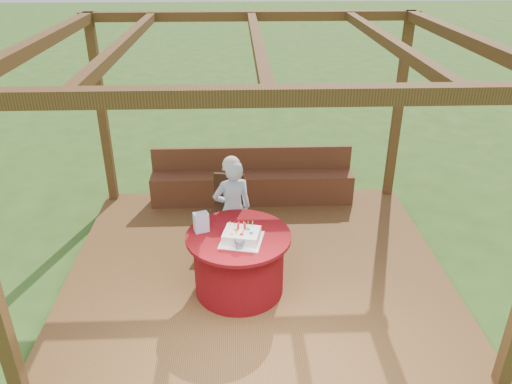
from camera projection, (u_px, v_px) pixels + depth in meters
ground at (257, 273)px, 6.16m from camera, size 60.00×60.00×0.00m
deck at (257, 269)px, 6.13m from camera, size 4.50×4.00×0.12m
pergola at (257, 80)px, 5.07m from camera, size 4.50×4.00×2.72m
bench at (252, 184)px, 7.52m from camera, size 3.00×0.42×0.80m
table at (239, 262)px, 5.53m from camera, size 1.14×1.14×0.72m
chair at (228, 204)px, 6.56m from camera, size 0.46×0.46×0.85m
elderly_woman at (232, 208)px, 6.00m from camera, size 0.55×0.44×1.35m
birthday_cake at (242, 236)px, 5.25m from camera, size 0.50×0.50×0.19m
gift_bag at (201, 222)px, 5.39m from camera, size 0.18×0.15×0.22m
drinking_glass at (239, 244)px, 5.11m from camera, size 0.11×0.11×0.10m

